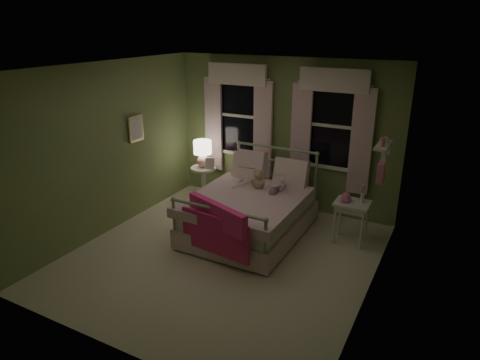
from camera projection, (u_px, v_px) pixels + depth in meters
The scene contains 18 objects.
room_shell at pixel (222, 169), 5.62m from camera, with size 4.20×4.20×4.20m.
bed at pixel (250, 211), 6.60m from camera, with size 1.58×2.04×1.18m.
pink_throw at pixel (216, 223), 5.67m from camera, with size 1.10×0.47×0.71m.
child_left at pixel (247, 166), 6.88m from camera, with size 0.27×0.18×0.74m, color #F7D1DD.
child_right at pixel (279, 173), 6.64m from camera, with size 0.33×0.26×0.68m, color #F7D1DD.
book_left at pixel (240, 169), 6.67m from camera, with size 0.20×0.27×0.03m, color beige.
book_right at pixel (273, 177), 6.43m from camera, with size 0.20×0.27×0.02m, color beige.
teddy_bear at pixel (258, 181), 6.68m from camera, with size 0.23×0.19×0.32m.
nightstand_left at pixel (204, 179), 7.81m from camera, with size 0.46×0.46×0.65m.
table_lamp at pixel (203, 151), 7.63m from camera, with size 0.32×0.32×0.49m.
book_nightstand at pixel (205, 169), 7.62m from camera, with size 0.16×0.22×0.02m, color beige.
nightstand_right at pixel (352, 208), 6.27m from camera, with size 0.50×0.40×0.64m.
pink_toy at pixel (346, 197), 6.25m from camera, with size 0.14×0.19×0.14m.
bud_vase at pixel (363, 194), 6.17m from camera, with size 0.06×0.06×0.28m.
window_left at pixel (238, 112), 7.56m from camera, with size 1.34×0.13×1.96m.
window_right at pixel (332, 122), 6.81m from camera, with size 1.34×0.13×1.96m.
wall_shelf at pixel (382, 159), 5.29m from camera, with size 0.15×0.50×0.60m.
framed_picture at pixel (136, 129), 6.90m from camera, with size 0.03×0.32×0.42m.
Camera 1 is at (2.71, -4.58, 3.11)m, focal length 32.00 mm.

